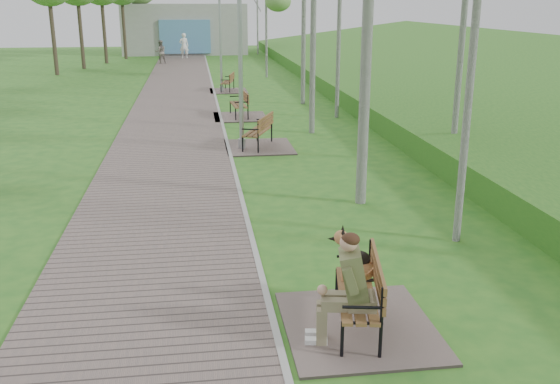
{
  "coord_description": "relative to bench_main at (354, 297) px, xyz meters",
  "views": [
    {
      "loc": [
        -0.94,
        -2.97,
        4.23
      ],
      "look_at": [
        0.39,
        6.72,
        1.22
      ],
      "focal_mm": 40.0,
      "sensor_mm": 36.0,
      "label": 1
    }
  ],
  "objects": [
    {
      "name": "pedestrian_near",
      "position": [
        -2.62,
        41.81,
        0.46
      ],
      "size": [
        0.71,
        0.48,
        1.9
      ],
      "primitive_type": "imported",
      "rotation": [
        0.0,
        0.0,
        3.18
      ],
      "color": "white",
      "rests_on": "ground"
    },
    {
      "name": "bench_second",
      "position": [
        -0.15,
        10.97,
        -0.26
      ],
      "size": [
        2.0,
        2.22,
        1.23
      ],
      "color": "#695A55",
      "rests_on": "ground"
    },
    {
      "name": "building_north",
      "position": [
        -2.53,
        46.7,
        1.5
      ],
      "size": [
        10.0,
        5.2,
        4.0
      ],
      "color": "#9E9E99",
      "rests_on": "ground"
    },
    {
      "name": "kerb",
      "position": [
        -1.03,
        17.23,
        -0.47
      ],
      "size": [
        0.1,
        67.0,
        0.05
      ],
      "primitive_type": "cube",
      "color": "#999993",
      "rests_on": "ground"
    },
    {
      "name": "bench_third",
      "position": [
        -0.33,
        16.12,
        -0.27
      ],
      "size": [
        1.96,
        2.17,
        1.2
      ],
      "color": "#695A55",
      "rests_on": "ground"
    },
    {
      "name": "bench_far",
      "position": [
        -0.36,
        23.29,
        -0.29
      ],
      "size": [
        1.79,
        1.98,
        1.1
      ],
      "color": "#695A55",
      "rests_on": "ground"
    },
    {
      "name": "walkway",
      "position": [
        -2.78,
        17.23,
        -0.47
      ],
      "size": [
        3.5,
        67.0,
        0.04
      ],
      "primitive_type": "cube",
      "color": "#695A55",
      "rests_on": "ground"
    },
    {
      "name": "lamp_post_third",
      "position": [
        -0.66,
        23.02,
        1.82
      ],
      "size": [
        0.19,
        0.19,
        4.96
      ],
      "color": "#9FA2A7",
      "rests_on": "ground"
    },
    {
      "name": "bench_main",
      "position": [
        0.0,
        0.0,
        0.0
      ],
      "size": [
        2.0,
        2.22,
        1.74
      ],
      "color": "#695A55",
      "rests_on": "ground"
    },
    {
      "name": "pedestrian_far",
      "position": [
        -4.21,
        37.87,
        0.31
      ],
      "size": [
        0.9,
        0.77,
        1.61
      ],
      "primitive_type": "imported",
      "rotation": [
        0.0,
        0.0,
        3.36
      ],
      "color": "gray",
      "rests_on": "ground"
    },
    {
      "name": "lamp_post_second",
      "position": [
        -0.64,
        10.8,
        2.13
      ],
      "size": [
        0.22,
        0.22,
        5.61
      ],
      "color": "#9FA2A7",
      "rests_on": "ground"
    },
    {
      "name": "embankment",
      "position": [
        10.97,
        15.73,
        -0.49
      ],
      "size": [
        14.0,
        70.0,
        1.6
      ],
      "primitive_type": "cube",
      "color": "#508C2A",
      "rests_on": "ground"
    }
  ]
}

